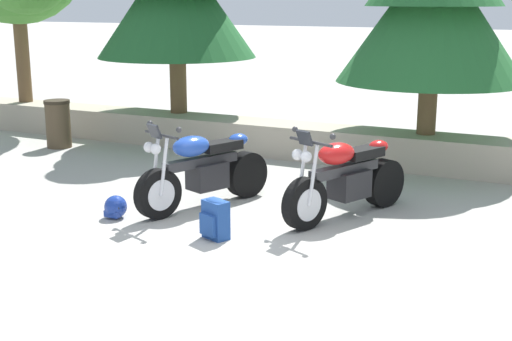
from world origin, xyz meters
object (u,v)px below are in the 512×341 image
(motorcycle_red_centre, at_px, (345,179))
(trash_bin, at_px, (58,124))
(motorcycle_blue_near_left, at_px, (203,171))
(rider_backpack, at_px, (215,218))
(rider_helmet, at_px, (115,207))

(motorcycle_red_centre, height_order, trash_bin, motorcycle_red_centre)
(motorcycle_blue_near_left, distance_m, rider_backpack, 1.25)
(rider_backpack, relative_size, rider_helmet, 1.68)
(motorcycle_blue_near_left, height_order, trash_bin, motorcycle_blue_near_left)
(rider_backpack, bearing_deg, motorcycle_red_centre, 52.74)
(motorcycle_blue_near_left, bearing_deg, rider_helmet, -130.73)
(motorcycle_red_centre, xyz_separation_m, rider_helmet, (-2.52, -1.25, -0.35))
(rider_helmet, distance_m, trash_bin, 4.60)
(rider_helmet, xyz_separation_m, trash_bin, (-3.50, 2.98, 0.30))
(rider_helmet, relative_size, trash_bin, 0.33)
(trash_bin, bearing_deg, motorcycle_blue_near_left, -26.54)
(trash_bin, bearing_deg, rider_helmet, -40.41)
(rider_helmet, bearing_deg, motorcycle_blue_near_left, 49.27)
(rider_helmet, bearing_deg, motorcycle_red_centre, 26.42)
(motorcycle_red_centre, distance_m, rider_backpack, 1.74)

